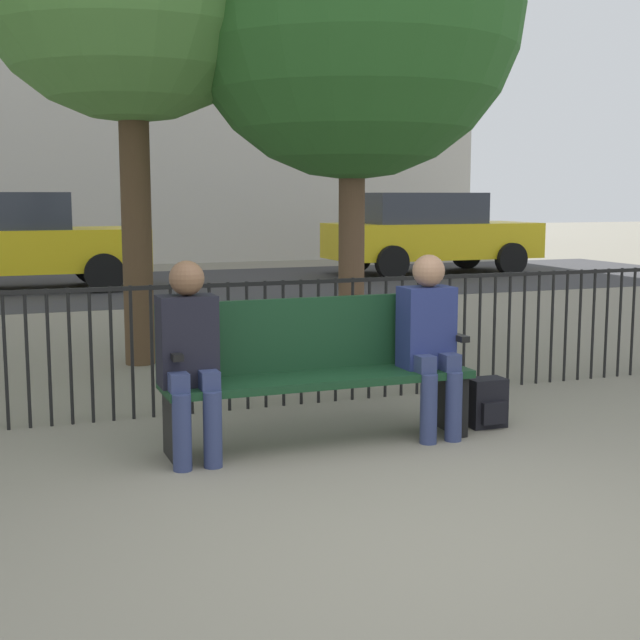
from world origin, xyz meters
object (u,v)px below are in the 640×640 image
at_px(tree_1, 353,8).
at_px(parked_car_0, 428,232).
at_px(seated_person_1, 430,335).
at_px(backpack, 487,403).
at_px(seated_person_0, 189,350).
at_px(park_bench, 315,365).
at_px(parked_car_1, 10,240).

distance_m(tree_1, parked_car_0, 10.00).
xyz_separation_m(seated_person_1, backpack, (0.48, 0.06, -0.51)).
relative_size(seated_person_0, parked_car_0, 0.28).
relative_size(seated_person_1, backpack, 3.55).
bearing_deg(parked_car_0, seated_person_0, -123.85).
bearing_deg(tree_1, park_bench, -117.43).
height_order(seated_person_1, parked_car_0, parked_car_0).
bearing_deg(parked_car_0, backpack, -115.82).
xyz_separation_m(parked_car_0, parked_car_1, (-7.97, -0.45, 0.00)).
distance_m(park_bench, seated_person_1, 0.77).
bearing_deg(seated_person_0, tree_1, 51.03).
xyz_separation_m(seated_person_1, parked_car_0, (5.72, 10.90, 0.17)).
height_order(seated_person_0, seated_person_1, seated_person_0).
bearing_deg(backpack, tree_1, 87.92).
bearing_deg(park_bench, parked_car_1, 98.28).
distance_m(seated_person_1, parked_car_1, 10.69).
bearing_deg(parked_car_1, tree_1, -70.10).
relative_size(park_bench, tree_1, 0.41).
bearing_deg(seated_person_1, tree_1, 77.91).
xyz_separation_m(seated_person_1, tree_1, (0.57, 2.67, 2.59)).
relative_size(parked_car_0, parked_car_1, 1.00).
distance_m(seated_person_0, seated_person_1, 1.59).
height_order(backpack, tree_1, tree_1).
bearing_deg(parked_car_1, parked_car_0, 3.23).
bearing_deg(parked_car_0, seated_person_1, -117.70).
height_order(seated_person_0, parked_car_0, parked_car_0).
relative_size(tree_1, parked_car_0, 1.15).
bearing_deg(park_bench, seated_person_0, -171.13).
bearing_deg(backpack, seated_person_1, -173.20).
xyz_separation_m(backpack, parked_car_1, (-2.72, 10.39, 0.68)).
xyz_separation_m(backpack, tree_1, (0.09, 2.61, 3.09)).
bearing_deg(tree_1, backpack, -92.08).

